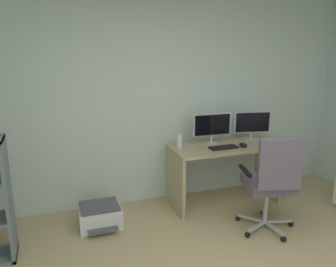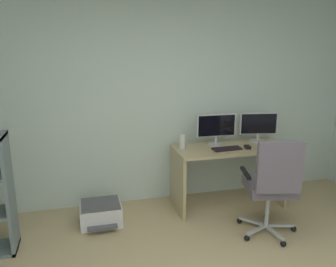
{
  "view_description": "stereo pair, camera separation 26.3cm",
  "coord_description": "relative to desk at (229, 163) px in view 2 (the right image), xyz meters",
  "views": [
    {
      "loc": [
        -1.06,
        -1.49,
        1.92
      ],
      "look_at": [
        0.06,
        1.75,
        1.04
      ],
      "focal_mm": 36.52,
      "sensor_mm": 36.0,
      "label": 1
    },
    {
      "loc": [
        -0.8,
        -1.57,
        1.92
      ],
      "look_at": [
        0.06,
        1.75,
        1.04
      ],
      "focal_mm": 36.52,
      "sensor_mm": 36.0,
      "label": 2
    }
  ],
  "objects": [
    {
      "name": "monitor_main",
      "position": [
        -0.13,
        0.12,
        0.43
      ],
      "size": [
        0.49,
        0.18,
        0.38
      ],
      "color": "#B2B5B7",
      "rests_on": "desk"
    },
    {
      "name": "wall_back",
      "position": [
        -0.89,
        0.46,
        0.84
      ],
      "size": [
        5.41,
        0.1,
        2.77
      ],
      "primitive_type": "cube",
      "color": "silver",
      "rests_on": "ground"
    },
    {
      "name": "office_chair",
      "position": [
        0.11,
        -0.8,
        0.06
      ],
      "size": [
        0.63,
        0.62,
        1.07
      ],
      "color": "#B7BABC",
      "rests_on": "ground"
    },
    {
      "name": "desk",
      "position": [
        0.0,
        0.0,
        0.0
      ],
      "size": [
        1.32,
        0.59,
        0.75
      ],
      "color": "tan",
      "rests_on": "ground"
    },
    {
      "name": "keyboard",
      "position": [
        -0.08,
        -0.11,
        0.22
      ],
      "size": [
        0.34,
        0.14,
        0.02
      ],
      "primitive_type": "cube",
      "rotation": [
        0.0,
        0.0,
        0.03
      ],
      "color": "black",
      "rests_on": "desk"
    },
    {
      "name": "computer_mouse",
      "position": [
        0.17,
        -0.12,
        0.23
      ],
      "size": [
        0.08,
        0.11,
        0.03
      ],
      "primitive_type": "cube",
      "rotation": [
        0.0,
        0.0,
        -0.18
      ],
      "color": "black",
      "rests_on": "desk"
    },
    {
      "name": "monitor_secondary",
      "position": [
        0.43,
        0.12,
        0.43
      ],
      "size": [
        0.47,
        0.18,
        0.37
      ],
      "color": "#B2B5B7",
      "rests_on": "desk"
    },
    {
      "name": "desktop_speaker",
      "position": [
        -0.57,
        0.07,
        0.3
      ],
      "size": [
        0.07,
        0.07,
        0.17
      ],
      "primitive_type": "cylinder",
      "color": "silver",
      "rests_on": "desk"
    },
    {
      "name": "printer",
      "position": [
        -1.55,
        -0.08,
        -0.43
      ],
      "size": [
        0.45,
        0.46,
        0.24
      ],
      "color": "silver",
      "rests_on": "ground"
    }
  ]
}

